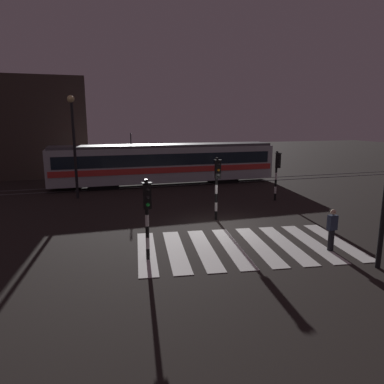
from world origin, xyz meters
TOP-DOWN VIEW (x-y plane):
  - ground_plane at (0.00, 0.00)m, footprint 120.00×120.00m
  - rail_near at (0.00, 11.59)m, footprint 80.00×0.12m
  - rail_far at (0.00, 13.03)m, footprint 80.00×0.12m
  - crosswalk_zebra at (0.00, -2.60)m, footprint 9.41×5.86m
  - traffic_light_corner_far_right at (5.52, 4.59)m, footprint 0.36×0.42m
  - traffic_light_corner_near_left at (-4.11, -2.89)m, footprint 0.36×0.42m
  - traffic_light_median_centre at (0.23, 1.44)m, footprint 0.36×0.42m
  - street_lamp_trackside_left at (-6.85, 8.75)m, footprint 0.44×1.21m
  - tram at (-0.11, 12.31)m, footprint 18.01×2.58m
  - pedestrian_waiting_at_kerb at (3.07, -4.00)m, footprint 0.36×0.24m
  - building_backdrop at (-13.20, 21.85)m, footprint 14.51×8.00m

SIDE VIEW (x-z plane):
  - ground_plane at x=0.00m, z-range 0.00..0.00m
  - crosswalk_zebra at x=0.00m, z-range 0.00..0.02m
  - rail_near at x=0.00m, z-range 0.00..0.03m
  - rail_far at x=0.00m, z-range 0.00..0.03m
  - pedestrian_waiting_at_kerb at x=3.07m, z-range 0.02..1.73m
  - tram at x=-0.11m, z-range -0.32..3.83m
  - traffic_light_corner_near_left at x=-4.11m, z-range 0.49..3.56m
  - traffic_light_corner_far_right at x=5.52m, z-range 0.51..3.71m
  - traffic_light_median_centre at x=0.23m, z-range 0.52..3.80m
  - street_lamp_trackside_left at x=-6.85m, z-range 0.94..7.57m
  - building_backdrop at x=-13.20m, z-range 0.00..8.91m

